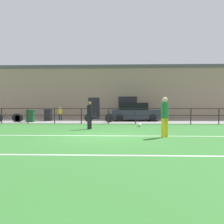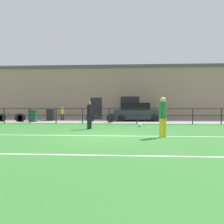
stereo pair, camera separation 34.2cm
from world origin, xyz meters
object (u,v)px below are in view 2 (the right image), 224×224
at_px(player_striker, 163,115).
at_px(bicycle_parked_0, 12,118).
at_px(bicycle_parked_2, 100,118).
at_px(soccer_ball_match, 140,125).
at_px(bicycle_parked_1, 8,117).
at_px(trash_bin_1, 33,116).
at_px(player_goalkeeper, 89,114).
at_px(spectator_child, 62,113).
at_px(parked_car_red, 137,112).
at_px(trash_bin_0, 51,115).

distance_m(player_striker, bicycle_parked_0, 13.15).
distance_m(player_striker, bicycle_parked_2, 8.22).
xyz_separation_m(soccer_ball_match, bicycle_parked_1, (-10.48, 3.08, 0.25)).
relative_size(bicycle_parked_2, trash_bin_1, 2.47).
height_order(bicycle_parked_2, trash_bin_1, trash_bin_1).
height_order(player_goalkeeper, bicycle_parked_1, player_goalkeeper).
relative_size(bicycle_parked_1, bicycle_parked_2, 1.02).
bearing_deg(spectator_child, soccer_ball_match, 131.01).
distance_m(player_goalkeeper, parked_car_red, 7.09).
distance_m(player_goalkeeper, trash_bin_1, 7.24).
height_order(player_striker, trash_bin_1, player_striker).
bearing_deg(player_striker, trash_bin_0, -90.83).
bearing_deg(bicycle_parked_2, player_goalkeeper, -91.39).
height_order(spectator_child, trash_bin_0, spectator_child).
distance_m(player_striker, parked_car_red, 9.23).
bearing_deg(soccer_ball_match, bicycle_parked_0, 163.19).
bearing_deg(player_striker, trash_bin_1, -83.33).
bearing_deg(player_striker, parked_car_red, -130.04).
distance_m(bicycle_parked_2, trash_bin_0, 4.73).
height_order(player_goalkeeper, parked_car_red, player_goalkeeper).
bearing_deg(soccer_ball_match, player_goalkeeper, -154.14).
bearing_deg(bicycle_parked_2, bicycle_parked_1, 180.00).
bearing_deg(trash_bin_0, trash_bin_1, -132.02).
height_order(bicycle_parked_1, bicycle_parked_2, bicycle_parked_2).
bearing_deg(bicycle_parked_0, soccer_ball_match, -16.81).
relative_size(spectator_child, bicycle_parked_0, 0.52).
distance_m(bicycle_parked_0, bicycle_parked_2, 7.29).
height_order(player_striker, bicycle_parked_2, player_striker).
xyz_separation_m(bicycle_parked_0, trash_bin_1, (1.71, 0.19, 0.14)).
relative_size(player_goalkeeper, spectator_child, 1.34).
bearing_deg(bicycle_parked_1, trash_bin_1, 5.48).
bearing_deg(bicycle_parked_2, player_striker, -64.10).
height_order(player_striker, parked_car_red, player_striker).
height_order(soccer_ball_match, trash_bin_0, trash_bin_0).
relative_size(player_goalkeeper, player_striker, 0.91).
distance_m(soccer_ball_match, trash_bin_1, 9.10).
relative_size(soccer_ball_match, bicycle_parked_0, 0.10).
bearing_deg(trash_bin_1, trash_bin_0, 47.98).
relative_size(spectator_child, parked_car_red, 0.29).
relative_size(soccer_ball_match, trash_bin_0, 0.23).
bearing_deg(bicycle_parked_1, bicycle_parked_2, 0.00).
bearing_deg(soccer_ball_match, bicycle_parked_2, 133.38).
xyz_separation_m(player_goalkeeper, trash_bin_1, (-5.47, 4.74, -0.41)).
bearing_deg(player_striker, bicycle_parked_1, -77.25).
height_order(soccer_ball_match, bicycle_parked_1, bicycle_parked_1).
distance_m(soccer_ball_match, bicycle_parked_2, 4.25).
bearing_deg(parked_car_red, trash_bin_1, -169.12).
relative_size(bicycle_parked_1, trash_bin_1, 2.52).
bearing_deg(soccer_ball_match, spectator_child, 143.14).
bearing_deg(player_goalkeeper, trash_bin_1, -110.48).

